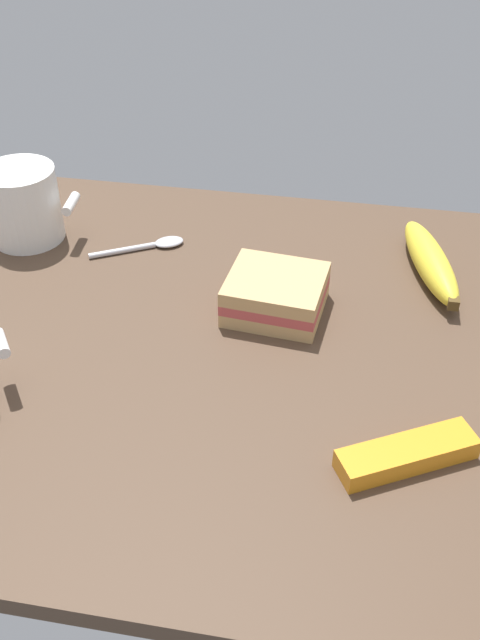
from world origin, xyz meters
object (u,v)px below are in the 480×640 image
Objects in this scene: coffee_mug_black at (23,203)px; snack_bar at (407,454)px; spoon at (152,245)px; banana at (431,262)px; sandwich_main at (276,294)px.

snack_bar is at bearing -31.99° from coffee_mug_black.
spoon is (15.93, 0.27, -4.41)cm from coffee_mug_black.
coffee_mug_black reaches higher than banana.
banana is (49.51, 0.32, -2.98)cm from coffee_mug_black.
snack_bar is at bearing -53.95° from sandwich_main.
sandwich_main is at bearing 97.25° from snack_bar.
spoon is at bearing -179.91° from banana.
sandwich_main reaches higher than snack_bar.
sandwich_main reaches higher than spoon.
spoon is at bearing 149.15° from sandwich_main.
coffee_mug_black reaches higher than spoon.
snack_bar is (14.24, -19.57, -1.20)cm from sandwich_main.
coffee_mug_black is at bearing -179.63° from banana.
banana is at bearing 30.97° from sandwich_main.
banana is (16.79, 10.08, -0.39)cm from sandwich_main.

